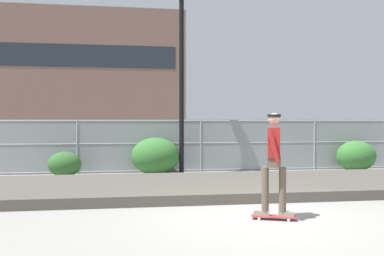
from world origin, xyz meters
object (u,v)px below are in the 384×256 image
object	(u,v)px
shrub_left	(65,164)
shrub_center	(155,156)
skateboard	(274,216)
street_lamp	(181,57)
parked_car_near	(43,145)
parked_car_mid	(207,144)
shrub_right	(356,156)
skater	(274,157)
parked_car_far	(346,143)

from	to	relation	value
shrub_left	shrub_center	bearing A→B (deg)	2.12
skateboard	street_lamp	world-z (taller)	street_lamp
skateboard	shrub_center	size ratio (longest dim) A/B	0.51
parked_car_near	parked_car_mid	world-z (taller)	same
street_lamp	shrub_center	size ratio (longest dim) A/B	3.90
shrub_right	parked_car_mid	bearing A→B (deg)	148.36
skater	parked_car_mid	bearing A→B (deg)	86.58
parked_car_far	shrub_left	bearing A→B (deg)	-165.52
skateboard	street_lamp	xyz separation A→B (m)	(-0.88, 6.56, 3.90)
shrub_center	shrub_right	world-z (taller)	shrub_center
skateboard	shrub_center	world-z (taller)	shrub_center
shrub_left	shrub_right	bearing A→B (deg)	0.40
parked_car_far	shrub_center	xyz separation A→B (m)	(-8.39, -2.81, -0.21)
parked_car_far	parked_car_mid	bearing A→B (deg)	178.47
skater	street_lamp	bearing A→B (deg)	97.64
skateboard	skater	distance (m)	1.09
skateboard	shrub_right	distance (m)	8.61
skateboard	skater	world-z (taller)	skater
parked_car_mid	shrub_right	xyz separation A→B (m)	(4.89, -3.01, -0.29)
street_lamp	parked_car_near	xyz separation A→B (m)	(-5.13, 3.26, -3.12)
parked_car_mid	shrub_left	distance (m)	6.11
shrub_left	shrub_center	xyz separation A→B (m)	(2.93, 0.11, 0.22)
parked_car_mid	shrub_center	distance (m)	3.78
parked_car_mid	parked_car_far	world-z (taller)	same
parked_car_mid	shrub_center	bearing A→B (deg)	-128.01
skater	parked_car_near	bearing A→B (deg)	121.48
skateboard	shrub_right	world-z (taller)	shrub_right
skateboard	street_lamp	size ratio (longest dim) A/B	0.13
skater	parked_car_far	bearing A→B (deg)	55.02
skateboard	shrub_right	size ratio (longest dim) A/B	0.58
skater	shrub_left	world-z (taller)	skater
skateboard	shrub_center	xyz separation A→B (m)	(-1.75, 6.67, 0.57)
parked_car_near	parked_car_mid	bearing A→B (deg)	-1.52
street_lamp	shrub_left	world-z (taller)	street_lamp
parked_car_near	shrub_center	bearing A→B (deg)	-36.46
parked_car_near	parked_car_far	distance (m)	12.65
skater	parked_car_near	world-z (taller)	skater
skateboard	parked_car_far	size ratio (longest dim) A/B	0.19
parked_car_far	skateboard	bearing A→B (deg)	-124.98
skater	parked_car_far	size ratio (longest dim) A/B	0.42
shrub_right	parked_car_far	bearing A→B (deg)	67.71
skateboard	parked_car_mid	size ratio (longest dim) A/B	0.18
street_lamp	shrub_left	size ratio (longest dim) A/B	5.96
skater	shrub_left	bearing A→B (deg)	125.48
parked_car_mid	shrub_right	size ratio (longest dim) A/B	3.15
parked_car_near	shrub_right	world-z (taller)	parked_car_near
skater	parked_car_mid	xyz separation A→B (m)	(0.58, 9.65, -0.31)
shrub_left	shrub_center	distance (m)	2.94
skater	parked_car_near	xyz separation A→B (m)	(-6.01, 9.82, -0.31)
parked_car_far	shrub_left	distance (m)	11.69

